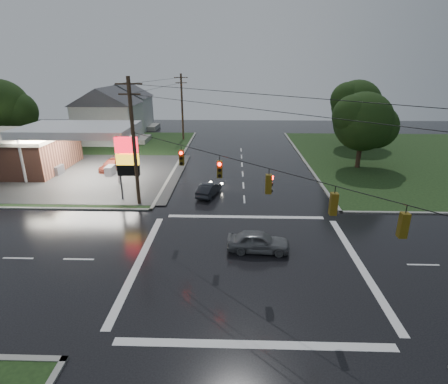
{
  "coord_description": "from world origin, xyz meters",
  "views": [
    {
      "loc": [
        -0.97,
        -19.42,
        11.89
      ],
      "look_at": [
        -1.71,
        4.76,
        3.0
      ],
      "focal_mm": 28.0,
      "sensor_mm": 36.0,
      "label": 1
    }
  ],
  "objects_px": {
    "house_near": "(109,114)",
    "utility_pole_nw": "(134,142)",
    "tree_ne_far": "(357,105)",
    "tree_ne_near": "(364,122)",
    "car_pump": "(112,165)",
    "tree_nw_behind": "(2,107)",
    "house_far": "(125,106)",
    "car_north": "(209,189)",
    "pylon_sign": "(127,158)",
    "car_crossing": "(258,241)",
    "gas_station": "(22,149)",
    "utility_pole_n": "(182,106)"
  },
  "relations": [
    {
      "from": "house_near",
      "to": "utility_pole_nw",
      "type": "bearing_deg",
      "value": -66.63
    },
    {
      "from": "tree_ne_far",
      "to": "tree_ne_near",
      "type": "bearing_deg",
      "value": -104.07
    },
    {
      "from": "tree_ne_near",
      "to": "car_pump",
      "type": "relative_size",
      "value": 2.07
    },
    {
      "from": "tree_nw_behind",
      "to": "tree_ne_near",
      "type": "distance_m",
      "value": 48.65
    },
    {
      "from": "house_far",
      "to": "car_pump",
      "type": "distance_m",
      "value": 28.74
    },
    {
      "from": "tree_nw_behind",
      "to": "car_north",
      "type": "bearing_deg",
      "value": -30.62
    },
    {
      "from": "pylon_sign",
      "to": "car_crossing",
      "type": "height_order",
      "value": "pylon_sign"
    },
    {
      "from": "gas_station",
      "to": "house_far",
      "type": "height_order",
      "value": "house_far"
    },
    {
      "from": "gas_station",
      "to": "car_crossing",
      "type": "height_order",
      "value": "gas_station"
    },
    {
      "from": "house_far",
      "to": "car_crossing",
      "type": "bearing_deg",
      "value": -64.06
    },
    {
      "from": "gas_station",
      "to": "house_near",
      "type": "distance_m",
      "value": 17.07
    },
    {
      "from": "house_near",
      "to": "car_crossing",
      "type": "relative_size",
      "value": 2.64
    },
    {
      "from": "utility_pole_nw",
      "to": "car_north",
      "type": "height_order",
      "value": "utility_pole_nw"
    },
    {
      "from": "tree_ne_near",
      "to": "car_north",
      "type": "distance_m",
      "value": 20.79
    },
    {
      "from": "car_north",
      "to": "gas_station",
      "type": "bearing_deg",
      "value": -2.13
    },
    {
      "from": "utility_pole_nw",
      "to": "tree_nw_behind",
      "type": "height_order",
      "value": "utility_pole_nw"
    },
    {
      "from": "utility_pole_nw",
      "to": "tree_ne_near",
      "type": "distance_m",
      "value": 26.74
    },
    {
      "from": "gas_station",
      "to": "utility_pole_nw",
      "type": "bearing_deg",
      "value": -32.23
    },
    {
      "from": "tree_nw_behind",
      "to": "house_near",
      "type": "bearing_deg",
      "value": 24.98
    },
    {
      "from": "gas_station",
      "to": "pylon_sign",
      "type": "xyz_separation_m",
      "value": [
        15.18,
        -9.2,
        1.46
      ]
    },
    {
      "from": "tree_nw_behind",
      "to": "utility_pole_nw",
      "type": "bearing_deg",
      "value": -40.1
    },
    {
      "from": "house_far",
      "to": "tree_ne_near",
      "type": "relative_size",
      "value": 1.23
    },
    {
      "from": "tree_nw_behind",
      "to": "tree_ne_far",
      "type": "relative_size",
      "value": 1.02
    },
    {
      "from": "house_near",
      "to": "car_north",
      "type": "distance_m",
      "value": 30.0
    },
    {
      "from": "house_near",
      "to": "car_crossing",
      "type": "xyz_separation_m",
      "value": [
        21.65,
        -34.55,
        -3.69
      ]
    },
    {
      "from": "utility_pole_nw",
      "to": "tree_nw_behind",
      "type": "xyz_separation_m",
      "value": [
        -24.34,
        20.49,
        0.46
      ]
    },
    {
      "from": "house_near",
      "to": "car_crossing",
      "type": "distance_m",
      "value": 40.94
    },
    {
      "from": "gas_station",
      "to": "car_north",
      "type": "bearing_deg",
      "value": -19.12
    },
    {
      "from": "utility_pole_nw",
      "to": "car_pump",
      "type": "bearing_deg",
      "value": 119.32
    },
    {
      "from": "house_far",
      "to": "car_pump",
      "type": "height_order",
      "value": "house_far"
    },
    {
      "from": "house_near",
      "to": "car_north",
      "type": "height_order",
      "value": "house_near"
    },
    {
      "from": "tree_ne_far",
      "to": "car_north",
      "type": "xyz_separation_m",
      "value": [
        -20.54,
        -22.02,
        -5.56
      ]
    },
    {
      "from": "pylon_sign",
      "to": "tree_ne_far",
      "type": "xyz_separation_m",
      "value": [
        27.65,
        23.49,
        2.17
      ]
    },
    {
      "from": "utility_pole_nw",
      "to": "tree_nw_behind",
      "type": "relative_size",
      "value": 1.1
    },
    {
      "from": "tree_ne_near",
      "to": "gas_station",
      "type": "bearing_deg",
      "value": -176.7
    },
    {
      "from": "utility_pole_nw",
      "to": "house_far",
      "type": "distance_m",
      "value": 40.48
    },
    {
      "from": "utility_pole_nw",
      "to": "tree_ne_near",
      "type": "height_order",
      "value": "utility_pole_nw"
    },
    {
      "from": "house_far",
      "to": "tree_ne_near",
      "type": "distance_m",
      "value": 44.5
    },
    {
      "from": "pylon_sign",
      "to": "utility_pole_nw",
      "type": "xyz_separation_m",
      "value": [
        1.0,
        -1.0,
        1.71
      ]
    },
    {
      "from": "utility_pole_nw",
      "to": "house_far",
      "type": "height_order",
      "value": "utility_pole_nw"
    },
    {
      "from": "utility_pole_n",
      "to": "house_far",
      "type": "height_order",
      "value": "utility_pole_n"
    },
    {
      "from": "car_pump",
      "to": "tree_ne_far",
      "type": "bearing_deg",
      "value": 30.38
    },
    {
      "from": "utility_pole_n",
      "to": "tree_ne_near",
      "type": "bearing_deg",
      "value": -34.1
    },
    {
      "from": "utility_pole_n",
      "to": "car_crossing",
      "type": "height_order",
      "value": "utility_pole_n"
    },
    {
      "from": "tree_ne_far",
      "to": "car_pump",
      "type": "bearing_deg",
      "value": -157.19
    },
    {
      "from": "gas_station",
      "to": "tree_ne_near",
      "type": "bearing_deg",
      "value": 3.3
    },
    {
      "from": "tree_nw_behind",
      "to": "car_crossing",
      "type": "xyz_separation_m",
      "value": [
        34.54,
        -28.55,
        -5.47
      ]
    },
    {
      "from": "gas_station",
      "to": "tree_ne_near",
      "type": "xyz_separation_m",
      "value": [
        39.82,
        2.29,
        3.01
      ]
    },
    {
      "from": "utility_pole_n",
      "to": "house_far",
      "type": "bearing_deg",
      "value": 141.23
    },
    {
      "from": "pylon_sign",
      "to": "house_far",
      "type": "xyz_separation_m",
      "value": [
        -11.45,
        37.5,
        0.39
      ]
    }
  ]
}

